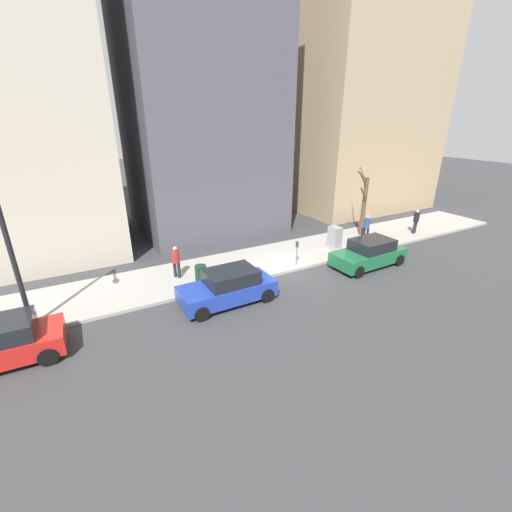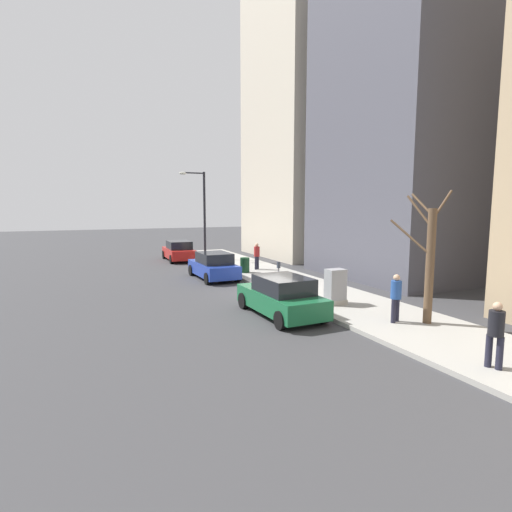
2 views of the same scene
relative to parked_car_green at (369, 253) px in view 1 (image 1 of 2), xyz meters
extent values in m
plane|color=#38383A|center=(1.29, 4.08, -0.74)|extent=(120.00, 120.00, 0.00)
cube|color=#9E9B93|center=(3.29, 4.08, -0.66)|extent=(4.00, 36.00, 0.15)
cube|color=#196038|center=(0.00, 0.05, -0.17)|extent=(1.91, 4.25, 0.70)
cube|color=black|center=(0.00, -0.15, 0.48)|extent=(1.66, 2.24, 0.60)
cylinder|color=black|center=(-0.89, 1.58, -0.42)|extent=(0.24, 0.65, 0.64)
cylinder|color=black|center=(0.81, 1.63, -0.42)|extent=(0.24, 0.65, 0.64)
cylinder|color=black|center=(-0.81, -1.52, -0.42)|extent=(0.24, 0.65, 0.64)
cylinder|color=black|center=(0.89, -1.47, -0.42)|extent=(0.24, 0.65, 0.64)
cube|color=#1E389E|center=(0.06, 8.53, -0.17)|extent=(1.86, 4.23, 0.70)
cube|color=black|center=(0.06, 8.33, 0.48)|extent=(1.63, 2.22, 0.60)
cylinder|color=black|center=(-0.81, 10.07, -0.42)|extent=(0.23, 0.64, 0.64)
cylinder|color=black|center=(0.89, 10.09, -0.42)|extent=(0.23, 0.64, 0.64)
cylinder|color=black|center=(-0.76, 6.97, -0.42)|extent=(0.23, 0.64, 0.64)
cylinder|color=black|center=(0.94, 6.99, -0.42)|extent=(0.23, 0.64, 0.64)
cylinder|color=black|center=(-0.86, 15.47, -0.42)|extent=(0.23, 0.64, 0.64)
cylinder|color=black|center=(0.84, 15.44, -0.42)|extent=(0.23, 0.64, 0.64)
cylinder|color=slate|center=(1.74, 3.63, -0.06)|extent=(0.07, 0.07, 1.05)
cube|color=#2D333D|center=(1.74, 3.63, 0.61)|extent=(0.14, 0.10, 0.30)
cube|color=#A8A399|center=(2.59, 0.23, -0.50)|extent=(0.83, 0.61, 0.18)
cube|color=#939399|center=(2.59, 0.23, 0.22)|extent=(0.75, 0.55, 1.25)
cylinder|color=black|center=(1.84, 16.08, 2.66)|extent=(0.18, 0.18, 6.50)
cylinder|color=brown|center=(3.89, -3.29, 1.36)|extent=(0.28, 0.28, 3.89)
cylinder|color=brown|center=(3.77, -2.84, 3.20)|extent=(0.29, 0.97, 1.11)
cylinder|color=brown|center=(3.87, -2.84, 3.42)|extent=(0.10, 0.96, 0.78)
cylinder|color=brown|center=(3.50, -2.72, 2.33)|extent=(0.71, 1.25, 1.19)
cylinder|color=brown|center=(4.27, -3.31, 3.40)|extent=(0.83, 0.11, 1.02)
cylinder|color=#14381E|center=(2.19, 8.97, -0.14)|extent=(0.56, 0.56, 0.90)
cylinder|color=#1E1E2D|center=(2.28, -6.69, -0.18)|extent=(0.16, 0.16, 0.82)
cylinder|color=#1E1E2D|center=(2.36, -6.91, -0.18)|extent=(0.16, 0.16, 0.82)
cylinder|color=black|center=(2.32, -6.80, 0.54)|extent=(0.36, 0.36, 0.62)
sphere|color=tan|center=(2.32, -6.80, 0.96)|extent=(0.22, 0.22, 0.22)
cylinder|color=#1E1E2D|center=(3.07, -2.73, -0.18)|extent=(0.16, 0.16, 0.82)
cylinder|color=#1E1E2D|center=(2.84, -2.81, -0.18)|extent=(0.16, 0.16, 0.82)
cylinder|color=#23478C|center=(2.95, -2.77, 0.54)|extent=(0.36, 0.36, 0.62)
sphere|color=tan|center=(2.95, -2.77, 0.96)|extent=(0.22, 0.22, 0.22)
cylinder|color=#1E1E2D|center=(3.44, 9.89, -0.18)|extent=(0.16, 0.16, 0.82)
cylinder|color=#1E1E2D|center=(3.26, 9.73, -0.18)|extent=(0.16, 0.16, 0.82)
cylinder|color=#A52323|center=(3.35, 9.81, 0.54)|extent=(0.36, 0.36, 0.62)
sphere|color=tan|center=(3.35, 9.81, 0.96)|extent=(0.22, 0.22, 0.22)
cube|color=tan|center=(12.74, -9.20, 8.02)|extent=(11.90, 11.90, 17.52)
cube|color=#4C4C56|center=(11.42, 5.17, 9.03)|extent=(9.26, 9.26, 19.52)
camera|label=1|loc=(-12.30, 13.88, 6.97)|focal=24.00mm
camera|label=2|loc=(-6.80, -13.03, 3.35)|focal=28.00mm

